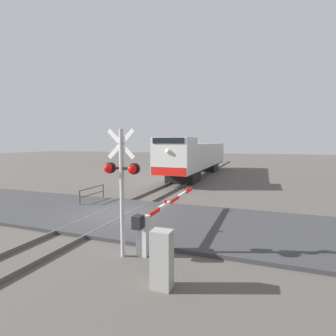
% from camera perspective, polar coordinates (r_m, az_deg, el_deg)
% --- Properties ---
extents(ground_plane, '(160.00, 160.00, 0.00)m').
position_cam_1_polar(ground_plane, '(13.41, -12.02, -10.17)').
color(ground_plane, '#514C47').
extents(rail_track_left, '(0.08, 80.00, 0.15)m').
position_cam_1_polar(rail_track_left, '(13.78, -14.58, -9.48)').
color(rail_track_left, '#59544C').
rests_on(rail_track_left, ground_plane).
extents(rail_track_right, '(0.08, 80.00, 0.15)m').
position_cam_1_polar(rail_track_right, '(13.03, -9.32, -10.25)').
color(rail_track_right, '#59544C').
rests_on(rail_track_right, ground_plane).
extents(road_surface, '(36.00, 6.08, 0.14)m').
position_cam_1_polar(road_surface, '(13.39, -12.03, -9.88)').
color(road_surface, '#38383A').
rests_on(road_surface, ground_plane).
extents(locomotive, '(3.02, 18.64, 4.05)m').
position_cam_1_polar(locomotive, '(28.65, 6.25, 2.55)').
color(locomotive, black).
rests_on(locomotive, ground_plane).
extents(crossing_signal, '(1.18, 0.33, 4.04)m').
position_cam_1_polar(crossing_signal, '(8.17, -10.13, -2.22)').
color(crossing_signal, '#ADADB2').
rests_on(crossing_signal, ground_plane).
extents(crossing_gate, '(0.36, 6.31, 1.40)m').
position_cam_1_polar(crossing_gate, '(9.29, -3.19, -11.50)').
color(crossing_gate, silver).
rests_on(crossing_gate, ground_plane).
extents(utility_cabinet, '(0.50, 0.39, 1.48)m').
position_cam_1_polar(utility_cabinet, '(6.80, -1.35, -19.33)').
color(utility_cabinet, '#999993').
rests_on(utility_cabinet, ground_plane).
extents(guard_railing, '(0.08, 2.36, 0.95)m').
position_cam_1_polar(guard_railing, '(16.43, -16.24, -5.18)').
color(guard_railing, '#4C4742').
rests_on(guard_railing, ground_plane).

